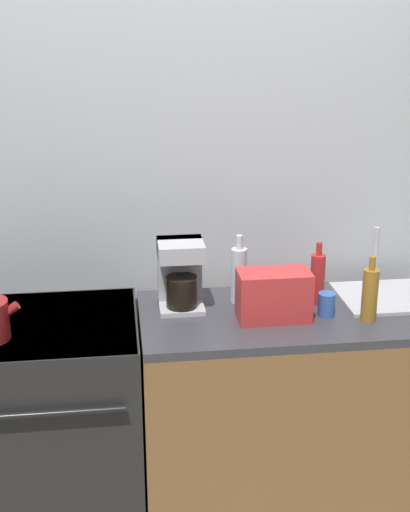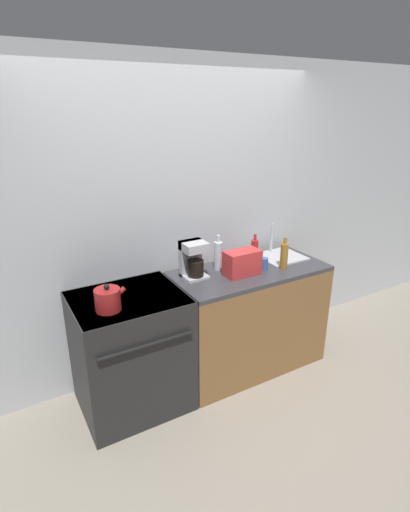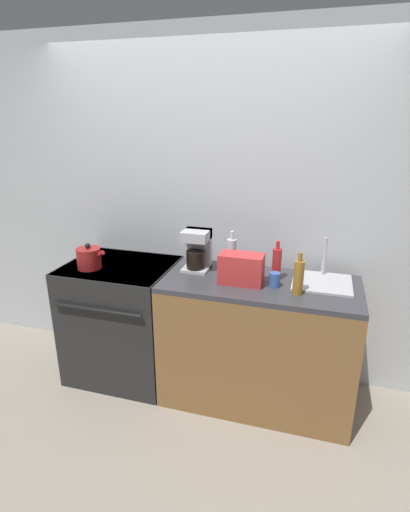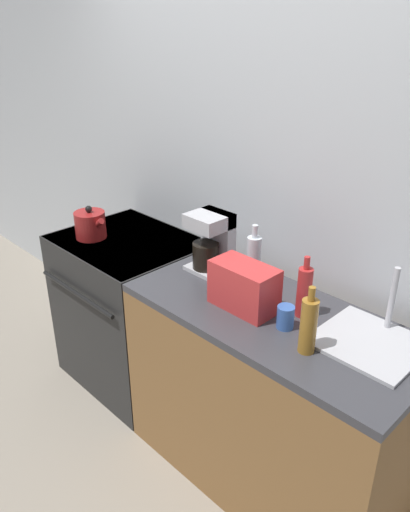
{
  "view_description": "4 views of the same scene",
  "coord_description": "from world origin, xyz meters",
  "px_view_note": "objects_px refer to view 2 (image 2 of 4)",
  "views": [
    {
      "loc": [
        -0.26,
        -2.33,
        2.14
      ],
      "look_at": [
        0.09,
        0.38,
        1.17
      ],
      "focal_mm": 50.0,
      "sensor_mm": 36.0,
      "label": 1
    },
    {
      "loc": [
        -1.39,
        -2.18,
        2.23
      ],
      "look_at": [
        0.09,
        0.4,
        1.09
      ],
      "focal_mm": 28.0,
      "sensor_mm": 36.0,
      "label": 2
    },
    {
      "loc": [
        0.82,
        -2.17,
        1.99
      ],
      "look_at": [
        0.08,
        0.32,
        1.07
      ],
      "focal_mm": 28.0,
      "sensor_mm": 36.0,
      "label": 3
    },
    {
      "loc": [
        1.56,
        -1.17,
        2.07
      ],
      "look_at": [
        0.05,
        0.31,
        1.06
      ],
      "focal_mm": 35.0,
      "sensor_mm": 36.0,
      "label": 4
    }
  ],
  "objects_px": {
    "stove": "(131,351)",
    "bottle_red": "(254,252)",
    "bottle_amber": "(284,256)",
    "bottle_clear": "(218,255)",
    "cup_blue": "(264,264)",
    "coffee_maker": "(193,259)",
    "kettle": "(108,299)",
    "toaster": "(242,263)"
  },
  "relations": [
    {
      "from": "kettle",
      "to": "coffee_maker",
      "type": "distance_m",
      "value": 0.79
    },
    {
      "from": "coffee_maker",
      "to": "bottle_amber",
      "type": "bearing_deg",
      "value": -17.69
    },
    {
      "from": "stove",
      "to": "cup_blue",
      "type": "relative_size",
      "value": 9.57
    },
    {
      "from": "stove",
      "to": "coffee_maker",
      "type": "xyz_separation_m",
      "value": [
        0.59,
        0.09,
        0.61
      ]
    },
    {
      "from": "toaster",
      "to": "bottle_amber",
      "type": "xyz_separation_m",
      "value": [
        0.38,
        -0.07,
        0.01
      ]
    },
    {
      "from": "kettle",
      "to": "cup_blue",
      "type": "height_order",
      "value": "kettle"
    },
    {
      "from": "toaster",
      "to": "bottle_clear",
      "type": "relative_size",
      "value": 0.98
    },
    {
      "from": "coffee_maker",
      "to": "bottle_amber",
      "type": "height_order",
      "value": "coffee_maker"
    },
    {
      "from": "stove",
      "to": "bottle_clear",
      "type": "relative_size",
      "value": 3.13
    },
    {
      "from": "toaster",
      "to": "bottle_red",
      "type": "height_order",
      "value": "bottle_red"
    },
    {
      "from": "stove",
      "to": "bottle_clear",
      "type": "height_order",
      "value": "bottle_clear"
    },
    {
      "from": "stove",
      "to": "bottle_amber",
      "type": "height_order",
      "value": "bottle_amber"
    },
    {
      "from": "cup_blue",
      "to": "bottle_clear",
      "type": "bearing_deg",
      "value": 150.48
    },
    {
      "from": "bottle_red",
      "to": "cup_blue",
      "type": "distance_m",
      "value": 0.14
    },
    {
      "from": "bottle_amber",
      "to": "toaster",
      "type": "bearing_deg",
      "value": 169.69
    },
    {
      "from": "coffee_maker",
      "to": "stove",
      "type": "bearing_deg",
      "value": -171.2
    },
    {
      "from": "stove",
      "to": "bottle_red",
      "type": "relative_size",
      "value": 3.42
    },
    {
      "from": "stove",
      "to": "cup_blue",
      "type": "xyz_separation_m",
      "value": [
        1.17,
        -0.07,
        0.5
      ]
    },
    {
      "from": "toaster",
      "to": "bottle_red",
      "type": "xyz_separation_m",
      "value": [
        0.22,
        0.13,
        0.01
      ]
    },
    {
      "from": "cup_blue",
      "to": "stove",
      "type": "bearing_deg",
      "value": 176.42
    },
    {
      "from": "kettle",
      "to": "bottle_clear",
      "type": "bearing_deg",
      "value": 13.18
    },
    {
      "from": "bottle_amber",
      "to": "bottle_red",
      "type": "bearing_deg",
      "value": 128.8
    },
    {
      "from": "toaster",
      "to": "cup_blue",
      "type": "bearing_deg",
      "value": 0.51
    },
    {
      "from": "toaster",
      "to": "bottle_red",
      "type": "relative_size",
      "value": 1.07
    },
    {
      "from": "coffee_maker",
      "to": "cup_blue",
      "type": "height_order",
      "value": "coffee_maker"
    },
    {
      "from": "kettle",
      "to": "coffee_maker",
      "type": "xyz_separation_m",
      "value": [
        0.76,
        0.21,
        0.07
      ]
    },
    {
      "from": "toaster",
      "to": "bottle_amber",
      "type": "bearing_deg",
      "value": -10.31
    },
    {
      "from": "bottle_red",
      "to": "cup_blue",
      "type": "bearing_deg",
      "value": -87.38
    },
    {
      "from": "bottle_red",
      "to": "stove",
      "type": "bearing_deg",
      "value": -177.34
    },
    {
      "from": "stove",
      "to": "kettle",
      "type": "bearing_deg",
      "value": -144.58
    },
    {
      "from": "toaster",
      "to": "coffee_maker",
      "type": "xyz_separation_m",
      "value": [
        -0.36,
        0.17,
        0.05
      ]
    },
    {
      "from": "kettle",
      "to": "bottle_clear",
      "type": "relative_size",
      "value": 0.73
    },
    {
      "from": "bottle_amber",
      "to": "cup_blue",
      "type": "relative_size",
      "value": 2.81
    },
    {
      "from": "stove",
      "to": "coffee_maker",
      "type": "relative_size",
      "value": 3.16
    },
    {
      "from": "stove",
      "to": "bottle_amber",
      "type": "bearing_deg",
      "value": -6.19
    },
    {
      "from": "bottle_clear",
      "to": "stove",
      "type": "bearing_deg",
      "value": -172.19
    },
    {
      "from": "toaster",
      "to": "bottle_clear",
      "type": "height_order",
      "value": "bottle_clear"
    },
    {
      "from": "kettle",
      "to": "bottle_amber",
      "type": "relative_size",
      "value": 0.79
    },
    {
      "from": "kettle",
      "to": "cup_blue",
      "type": "xyz_separation_m",
      "value": [
        1.34,
        0.05,
        -0.03
      ]
    },
    {
      "from": "bottle_amber",
      "to": "bottle_clear",
      "type": "bearing_deg",
      "value": 151.96
    },
    {
      "from": "stove",
      "to": "toaster",
      "type": "bearing_deg",
      "value": -4.54
    },
    {
      "from": "bottle_amber",
      "to": "cup_blue",
      "type": "bearing_deg",
      "value": 155.32
    }
  ]
}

